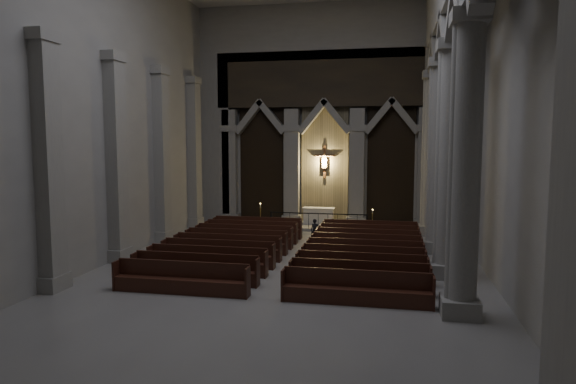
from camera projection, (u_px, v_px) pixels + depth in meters
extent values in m
plane|color=gray|center=(280.00, 280.00, 17.34)|extent=(24.00, 24.00, 0.00)
cube|color=gray|center=(326.00, 117.00, 28.43)|extent=(14.00, 0.10, 12.00)
cube|color=gray|center=(19.00, 11.00, 5.02)|extent=(14.00, 0.10, 12.00)
cube|color=gray|center=(86.00, 104.00, 18.09)|extent=(0.10, 24.00, 12.00)
cube|color=gray|center=(508.00, 97.00, 15.35)|extent=(0.10, 24.00, 12.00)
cube|color=gray|center=(230.00, 166.00, 29.28)|extent=(0.80, 0.50, 6.40)
cube|color=gray|center=(231.00, 217.00, 29.58)|extent=(1.05, 0.70, 0.50)
cube|color=gray|center=(230.00, 129.00, 29.06)|extent=(1.00, 0.65, 0.35)
cube|color=gray|center=(292.00, 167.00, 28.58)|extent=(0.80, 0.50, 6.40)
cube|color=gray|center=(292.00, 219.00, 28.88)|extent=(1.05, 0.70, 0.50)
cube|color=gray|center=(292.00, 128.00, 28.36)|extent=(1.00, 0.65, 0.35)
cube|color=gray|center=(357.00, 168.00, 27.87)|extent=(0.80, 0.50, 6.40)
cube|color=gray|center=(356.00, 221.00, 28.18)|extent=(1.05, 0.70, 0.50)
cube|color=gray|center=(357.00, 128.00, 27.65)|extent=(1.00, 0.65, 0.35)
cube|color=gray|center=(425.00, 169.00, 27.17)|extent=(0.80, 0.50, 6.40)
cube|color=gray|center=(424.00, 224.00, 27.47)|extent=(1.05, 0.70, 0.50)
cube|color=gray|center=(426.00, 128.00, 26.95)|extent=(1.00, 0.65, 0.35)
cube|color=black|center=(262.00, 161.00, 29.24)|extent=(2.60, 0.15, 7.00)
cube|color=#91825D|center=(325.00, 162.00, 28.54)|extent=(2.60, 0.15, 7.00)
cube|color=black|center=(391.00, 162.00, 27.83)|extent=(2.60, 0.15, 7.00)
cube|color=black|center=(325.00, 79.00, 27.73)|extent=(12.00, 0.50, 3.00)
cube|color=gray|center=(216.00, 144.00, 29.30)|extent=(1.60, 0.50, 9.00)
cube|color=gray|center=(442.00, 144.00, 26.88)|extent=(1.60, 0.50, 9.00)
cube|color=gray|center=(325.00, 31.00, 27.48)|extent=(14.00, 0.50, 3.00)
plane|color=#E4C266|center=(325.00, 162.00, 28.51)|extent=(1.50, 0.00, 1.50)
cube|color=brown|center=(325.00, 162.00, 28.42)|extent=(0.13, 0.08, 1.80)
cube|color=brown|center=(325.00, 156.00, 28.38)|extent=(1.10, 0.08, 0.13)
cube|color=tan|center=(324.00, 163.00, 28.37)|extent=(0.26, 0.10, 0.60)
sphere|color=tan|center=(324.00, 156.00, 28.32)|extent=(0.17, 0.17, 0.17)
cylinder|color=tan|center=(320.00, 156.00, 28.38)|extent=(0.45, 0.08, 0.08)
cylinder|color=tan|center=(329.00, 156.00, 28.28)|extent=(0.45, 0.08, 0.08)
cube|color=gray|center=(428.00, 230.00, 25.50)|extent=(1.00, 1.00, 0.50)
cylinder|color=gray|center=(430.00, 155.00, 25.12)|extent=(0.70, 0.70, 7.50)
cube|color=gray|center=(433.00, 75.00, 24.72)|extent=(0.95, 0.95, 0.35)
cube|color=gray|center=(435.00, 246.00, 21.60)|extent=(1.00, 1.00, 0.50)
cylinder|color=gray|center=(438.00, 157.00, 21.22)|extent=(0.70, 0.70, 7.50)
cube|color=gray|center=(440.00, 63.00, 20.82)|extent=(0.95, 0.95, 0.35)
cube|color=gray|center=(445.00, 270.00, 17.70)|extent=(1.00, 1.00, 0.50)
cylinder|color=gray|center=(448.00, 162.00, 17.32)|extent=(0.70, 0.70, 7.50)
cube|color=gray|center=(452.00, 45.00, 16.92)|extent=(0.95, 0.95, 0.35)
cube|color=gray|center=(460.00, 307.00, 13.80)|extent=(1.00, 1.00, 0.50)
cylinder|color=gray|center=(465.00, 168.00, 13.41)|extent=(0.70, 0.70, 7.50)
cube|color=gray|center=(470.00, 17.00, 13.02)|extent=(0.95, 0.95, 0.35)
cube|color=gray|center=(428.00, 142.00, 26.91)|extent=(0.55, 1.20, 9.20)
cube|color=gray|center=(196.00, 222.00, 27.90)|extent=(0.60, 1.00, 0.50)
cube|color=gray|center=(194.00, 153.00, 27.51)|extent=(0.50, 0.80, 7.50)
cube|color=gray|center=(193.00, 80.00, 27.12)|extent=(0.60, 1.00, 0.35)
cube|color=gray|center=(164.00, 236.00, 24.00)|extent=(0.60, 1.00, 0.50)
cube|color=gray|center=(162.00, 156.00, 23.61)|extent=(0.50, 0.80, 7.50)
cube|color=gray|center=(160.00, 70.00, 23.22)|extent=(0.60, 1.00, 0.35)
cube|color=gray|center=(120.00, 254.00, 20.09)|extent=(0.60, 1.00, 0.50)
cube|color=gray|center=(117.00, 159.00, 19.71)|extent=(0.50, 0.80, 7.50)
cube|color=gray|center=(113.00, 57.00, 19.31)|extent=(0.60, 1.00, 0.35)
cube|color=gray|center=(55.00, 282.00, 16.19)|extent=(0.60, 1.00, 0.50)
cube|color=gray|center=(49.00, 164.00, 15.81)|extent=(0.50, 0.80, 7.50)
cube|color=gray|center=(43.00, 36.00, 15.41)|extent=(0.60, 1.00, 0.35)
cube|color=gray|center=(321.00, 226.00, 27.67)|extent=(8.50, 2.60, 0.15)
cube|color=silver|center=(319.00, 216.00, 28.00)|extent=(1.60, 0.62, 0.84)
cube|color=silver|center=(319.00, 208.00, 27.95)|extent=(1.73, 0.69, 0.04)
cube|color=black|center=(318.00, 214.00, 26.33)|extent=(4.98, 0.05, 0.05)
cube|color=black|center=(271.00, 221.00, 26.87)|extent=(0.09, 0.09, 1.00)
cube|color=black|center=(367.00, 224.00, 25.89)|extent=(0.09, 0.09, 1.00)
cylinder|color=black|center=(280.00, 222.00, 26.77)|extent=(0.02, 0.02, 0.92)
cylinder|color=black|center=(290.00, 222.00, 26.68)|extent=(0.02, 0.02, 0.92)
cylinder|color=black|center=(299.00, 222.00, 26.58)|extent=(0.02, 0.02, 0.92)
cylinder|color=black|center=(309.00, 222.00, 26.48)|extent=(0.02, 0.02, 0.92)
cylinder|color=black|center=(318.00, 223.00, 26.38)|extent=(0.02, 0.02, 0.92)
cylinder|color=black|center=(328.00, 223.00, 26.29)|extent=(0.02, 0.02, 0.92)
cylinder|color=black|center=(338.00, 223.00, 26.19)|extent=(0.02, 0.02, 0.92)
cylinder|color=black|center=(347.00, 224.00, 26.09)|extent=(0.02, 0.02, 0.92)
cylinder|color=black|center=(357.00, 224.00, 25.99)|extent=(0.02, 0.02, 0.92)
cylinder|color=#AD9435|center=(261.00, 228.00, 27.34)|extent=(0.23, 0.23, 0.05)
cylinder|color=#AD9435|center=(260.00, 218.00, 27.28)|extent=(0.03, 0.03, 1.11)
cylinder|color=#AD9435|center=(260.00, 208.00, 27.23)|extent=(0.12, 0.12, 0.02)
cylinder|color=beige|center=(260.00, 206.00, 27.22)|extent=(0.05, 0.05, 0.19)
sphere|color=#FFCC59|center=(260.00, 204.00, 27.21)|extent=(0.04, 0.04, 0.04)
cylinder|color=#AD9435|center=(372.00, 232.00, 26.12)|extent=(0.21, 0.21, 0.04)
cylinder|color=#AD9435|center=(372.00, 223.00, 26.07)|extent=(0.03, 0.03, 0.98)
cylinder|color=#AD9435|center=(372.00, 213.00, 26.02)|extent=(0.10, 0.10, 0.02)
cylinder|color=beige|center=(372.00, 212.00, 26.01)|extent=(0.04, 0.04, 0.17)
sphere|color=#FFCC59|center=(372.00, 210.00, 26.00)|extent=(0.04, 0.04, 0.04)
cube|color=black|center=(257.00, 233.00, 24.92)|extent=(4.31, 0.41, 0.46)
cube|color=black|center=(258.00, 222.00, 25.06)|extent=(4.31, 0.07, 0.51)
cube|color=black|center=(215.00, 226.00, 25.32)|extent=(0.06, 0.46, 0.92)
cube|color=black|center=(301.00, 229.00, 24.48)|extent=(0.06, 0.46, 0.92)
cube|color=black|center=(369.00, 237.00, 23.87)|extent=(4.31, 0.41, 0.46)
cube|color=black|center=(370.00, 226.00, 24.01)|extent=(4.31, 0.07, 0.51)
cube|color=black|center=(324.00, 230.00, 24.27)|extent=(0.06, 0.46, 0.92)
cube|color=black|center=(417.00, 233.00, 23.42)|extent=(0.06, 0.46, 0.92)
cube|color=black|center=(251.00, 237.00, 23.79)|extent=(4.31, 0.41, 0.46)
cube|color=black|center=(252.00, 226.00, 23.93)|extent=(4.31, 0.07, 0.51)
cube|color=black|center=(207.00, 230.00, 24.19)|extent=(0.06, 0.46, 0.92)
cube|color=black|center=(297.00, 234.00, 23.34)|extent=(0.06, 0.46, 0.92)
cube|color=black|center=(368.00, 242.00, 22.73)|extent=(4.31, 0.41, 0.46)
cube|color=black|center=(369.00, 230.00, 22.87)|extent=(4.31, 0.07, 0.51)
cube|color=black|center=(320.00, 235.00, 23.13)|extent=(0.06, 0.46, 0.92)
cube|color=black|center=(419.00, 238.00, 22.29)|extent=(0.06, 0.46, 0.92)
cube|color=black|center=(244.00, 242.00, 22.65)|extent=(4.31, 0.41, 0.46)
cube|color=black|center=(245.00, 230.00, 22.79)|extent=(4.31, 0.07, 0.51)
cube|color=black|center=(198.00, 235.00, 23.05)|extent=(0.06, 0.46, 0.92)
cube|color=black|center=(292.00, 239.00, 22.21)|extent=(0.06, 0.46, 0.92)
cube|color=black|center=(367.00, 247.00, 21.60)|extent=(4.31, 0.41, 0.46)
cube|color=black|center=(368.00, 235.00, 21.74)|extent=(4.31, 0.07, 0.51)
cube|color=black|center=(317.00, 240.00, 22.00)|extent=(0.06, 0.46, 0.92)
cube|color=black|center=(420.00, 244.00, 21.15)|extent=(0.06, 0.46, 0.92)
cube|color=black|center=(236.00, 247.00, 21.52)|extent=(4.31, 0.41, 0.46)
cube|color=black|center=(237.00, 235.00, 21.66)|extent=(4.31, 0.07, 0.51)
cube|color=black|center=(188.00, 240.00, 21.92)|extent=(0.06, 0.46, 0.92)
cube|color=black|center=(286.00, 244.00, 21.07)|extent=(0.06, 0.46, 0.92)
cube|color=black|center=(366.00, 253.00, 20.46)|extent=(4.31, 0.41, 0.46)
cube|color=black|center=(366.00, 240.00, 20.60)|extent=(4.31, 0.07, 0.51)
cube|color=black|center=(313.00, 245.00, 20.86)|extent=(0.06, 0.46, 0.92)
cube|color=black|center=(422.00, 249.00, 20.02)|extent=(0.06, 0.46, 0.92)
cube|color=black|center=(227.00, 253.00, 20.38)|extent=(4.31, 0.41, 0.46)
cube|color=black|center=(229.00, 240.00, 20.52)|extent=(4.31, 0.07, 0.51)
cube|color=black|center=(177.00, 245.00, 20.78)|extent=(0.06, 0.46, 0.92)
cube|color=black|center=(280.00, 250.00, 19.94)|extent=(0.06, 0.46, 0.92)
cube|color=black|center=(364.00, 260.00, 19.33)|extent=(4.31, 0.41, 0.46)
cube|color=black|center=(365.00, 246.00, 19.47)|extent=(4.31, 0.07, 0.51)
cube|color=black|center=(308.00, 251.00, 19.73)|extent=(0.06, 0.46, 0.92)
cube|color=black|center=(423.00, 256.00, 18.88)|extent=(0.06, 0.46, 0.92)
cube|color=black|center=(218.00, 260.00, 19.25)|extent=(4.31, 0.41, 0.46)
cube|color=black|center=(219.00, 246.00, 19.39)|extent=(4.31, 0.07, 0.51)
cube|color=black|center=(164.00, 252.00, 19.65)|extent=(0.06, 0.46, 0.92)
cube|color=black|center=(274.00, 257.00, 18.80)|extent=(0.06, 0.46, 0.92)
cube|color=black|center=(363.00, 267.00, 18.19)|extent=(4.31, 0.41, 0.46)
cube|color=black|center=(363.00, 252.00, 18.33)|extent=(4.31, 0.07, 0.51)
cube|color=black|center=(303.00, 258.00, 18.59)|extent=(0.06, 0.46, 0.92)
cube|color=black|center=(426.00, 264.00, 17.75)|extent=(0.06, 0.46, 0.92)
cube|color=black|center=(207.00, 268.00, 18.11)|extent=(4.31, 0.41, 0.46)
cube|color=black|center=(209.00, 253.00, 18.25)|extent=(4.31, 0.07, 0.51)
cube|color=black|center=(150.00, 258.00, 18.51)|extent=(0.06, 0.46, 0.92)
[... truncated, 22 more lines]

